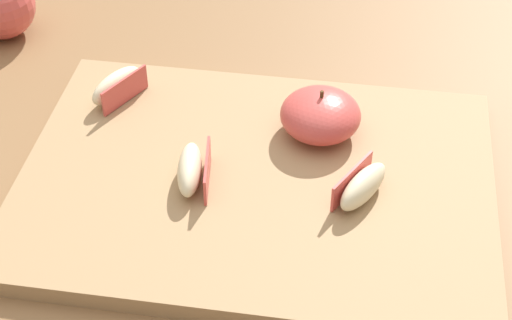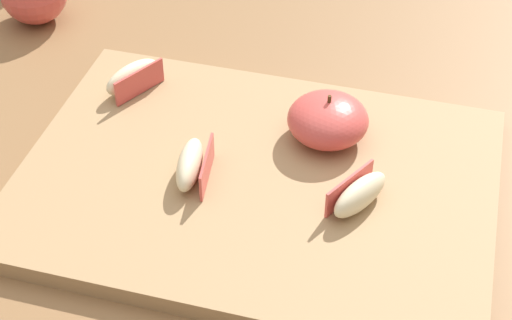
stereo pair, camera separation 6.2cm
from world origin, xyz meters
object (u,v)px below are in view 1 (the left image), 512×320
Objects in this scene: apple_wedge_middle at (195,170)px; apple_half_skin_up at (320,115)px; whole_apple_pink_lady at (0,5)px; apple_wedge_back at (117,86)px; apple_wedge_front at (362,186)px; cutting_board at (256,183)px.

apple_half_skin_up is at bearing 40.03° from apple_wedge_middle.
apple_wedge_middle is at bearing -40.17° from whole_apple_pink_lady.
apple_wedge_front is at bearing -23.41° from apple_wedge_back.
apple_wedge_middle is at bearing -179.27° from apple_wedge_front.
apple_half_skin_up is at bearing -20.96° from whole_apple_pink_lady.
apple_wedge_middle is (-0.05, -0.02, 0.02)m from cutting_board.
apple_wedge_middle and apple_wedge_front have the same top height.
whole_apple_pink_lady is (-0.33, 0.22, 0.03)m from cutting_board.
apple_wedge_middle is at bearing -163.29° from cutting_board.
whole_apple_pink_lady reaches higher than apple_wedge_back.
apple_wedge_middle is 1.00× the size of apple_wedge_front.
apple_half_skin_up is 0.41m from whole_apple_pink_lady.
apple_wedge_middle is 0.15m from apple_wedge_front.
whole_apple_pink_lady is (-0.28, 0.24, 0.01)m from apple_wedge_middle.
apple_wedge_back is at bearing 156.59° from apple_wedge_front.
apple_wedge_back is 0.21m from whole_apple_pink_lady.
apple_half_skin_up reaches higher than apple_wedge_middle.
apple_wedge_front is at bearing -62.21° from apple_half_skin_up.
whole_apple_pink_lady reaches higher than apple_wedge_front.
cutting_board is 0.19m from apple_wedge_back.
whole_apple_pink_lady is (-0.17, 0.12, 0.01)m from apple_wedge_back.
apple_half_skin_up reaches higher than apple_wedge_back.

